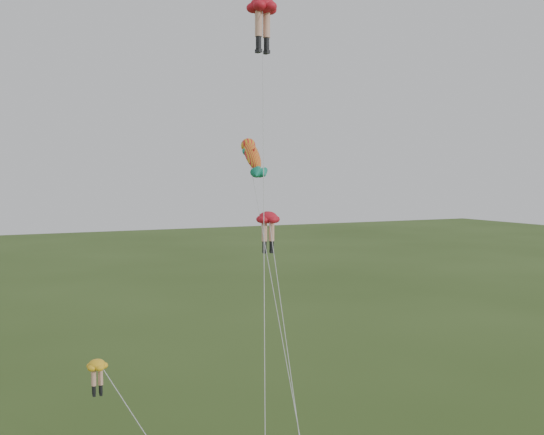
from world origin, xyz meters
name	(u,v)px	position (x,y,z in m)	size (l,w,h in m)	color
legs_kite_red_high	(263,14)	(2.44, 6.93, 22.99)	(5.02, 9.95, 23.89)	red
legs_kite_red_mid	(269,225)	(3.05, 7.50, 12.15)	(3.68, 11.23, 12.89)	red
legs_kite_yellow	(107,382)	(-6.65, 1.18, 6.99)	(4.81, 6.08, 7.82)	yellow
fish_kite	(252,156)	(3.24, 10.09, 15.90)	(3.09, 13.59, 17.23)	gold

